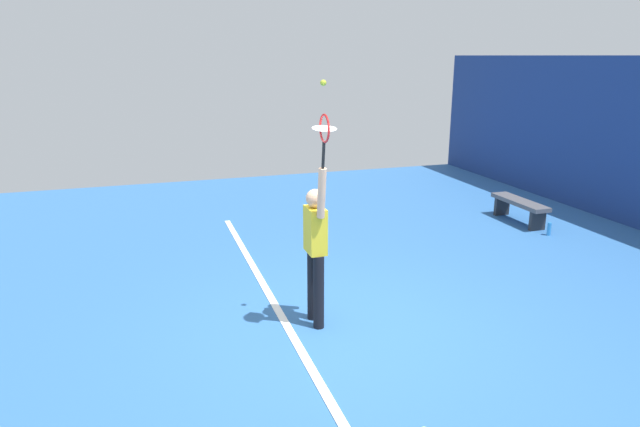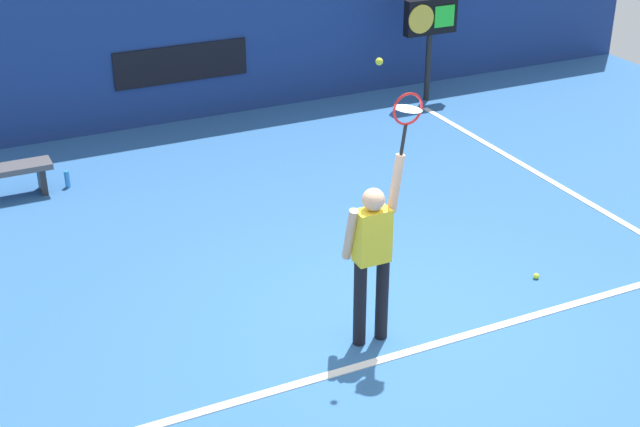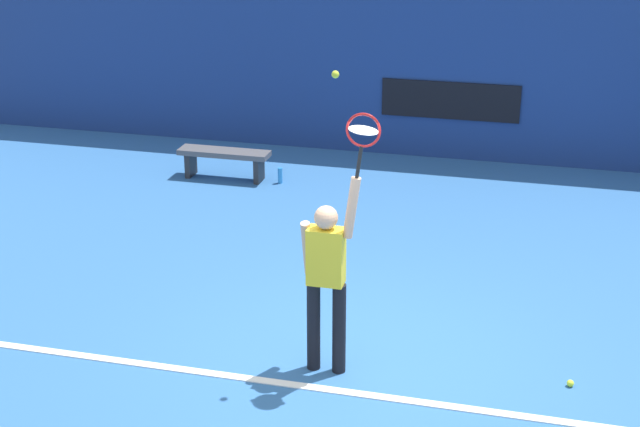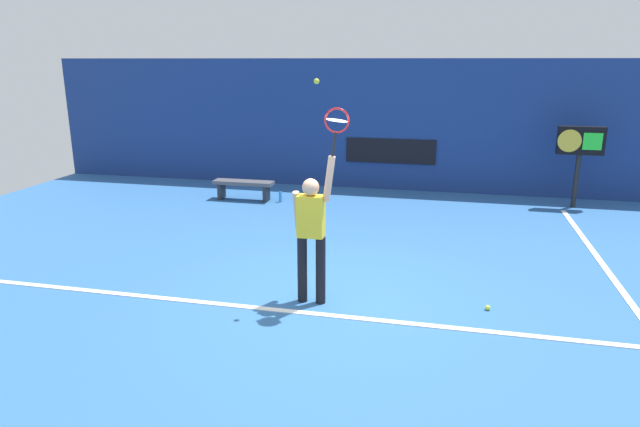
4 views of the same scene
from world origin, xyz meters
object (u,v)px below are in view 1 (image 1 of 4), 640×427
Objects in this scene: water_bottle at (549,229)px; tennis_racket at (324,132)px; tennis_player at (316,245)px; tennis_ball at (323,83)px; court_bench at (520,206)px.

tennis_racket is at bearing -65.58° from water_bottle.
water_bottle is (-1.99, 5.10, -0.89)m from tennis_player.
water_bottle is (-2.32, 5.10, -2.27)m from tennis_racket.
tennis_ball is 6.35m from court_bench.
tennis_player is 8.30× the size of water_bottle.
tennis_player is 1.88m from tennis_ball.
tennis_player is 1.42× the size of court_bench.
tennis_ball reaches higher than court_bench.
tennis_player is 3.21× the size of tennis_racket.
tennis_racket reaches higher than court_bench.
water_bottle is at bearing 112.19° from tennis_ball.
tennis_player reaches higher than water_bottle.
tennis_ball is at bearing 51.43° from tennis_player.
tennis_racket is at bearing -15.86° from tennis_ball.
tennis_racket is 6.36m from court_bench.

